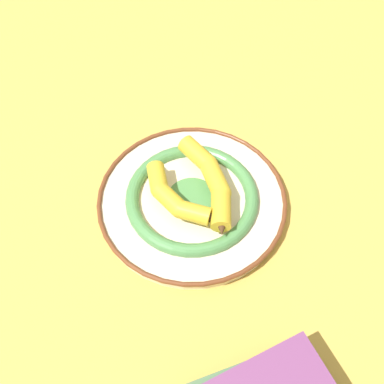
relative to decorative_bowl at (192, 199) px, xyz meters
name	(u,v)px	position (x,y,z in m)	size (l,w,h in m)	color
ground_plane	(208,209)	(0.02, -0.02, -0.02)	(2.80, 2.80, 0.00)	gold
decorative_bowl	(192,199)	(0.00, 0.00, 0.00)	(0.33, 0.33, 0.03)	beige
banana_a	(172,195)	(-0.04, 0.00, 0.03)	(0.07, 0.17, 0.03)	gold
banana_b	(212,181)	(0.04, 0.00, 0.04)	(0.08, 0.21, 0.03)	gold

